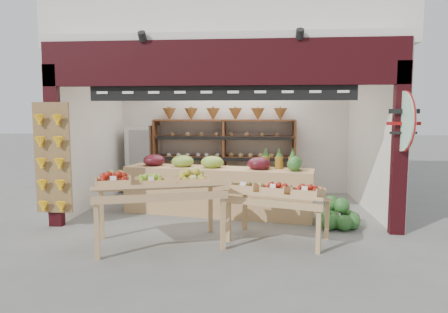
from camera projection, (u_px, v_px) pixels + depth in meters
ground at (226, 213)px, 7.49m from camera, size 60.00×60.00×0.00m
shop_structure at (232, 19)px, 8.68m from camera, size 6.36×5.12×5.40m
banana_board at (52, 160)px, 6.44m from camera, size 0.60×0.15×1.80m
gift_sign at (403, 121)px, 5.94m from camera, size 0.04×0.93×0.92m
back_shelving at (224, 140)px, 9.29m from camera, size 3.28×0.54×2.00m
refrigerator at (143, 159)px, 9.46m from camera, size 0.74×0.74×1.60m
cardboard_stack at (154, 189)px, 8.59m from camera, size 1.03×0.78×0.66m
mid_counter at (217, 189)px, 7.40m from camera, size 3.56×1.27×1.09m
display_table_left at (150, 185)px, 5.68m from camera, size 1.99×1.48×1.11m
display_table_right at (279, 192)px, 5.83m from camera, size 1.60×1.21×0.93m
watermelon_pile at (339, 217)px, 6.56m from camera, size 0.69×0.65×0.49m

